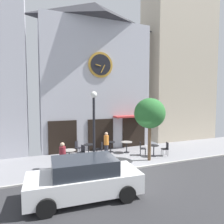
# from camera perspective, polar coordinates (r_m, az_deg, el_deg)

# --- Properties ---
(ground_plane) EXTENTS (27.47, 10.92, 0.13)m
(ground_plane) POSITION_cam_1_polar(r_m,az_deg,el_deg) (10.69, 8.47, -17.38)
(ground_plane) COLOR gray
(clock_building) EXTENTS (8.37, 3.84, 11.28)m
(clock_building) POSITION_cam_1_polar(r_m,az_deg,el_deg) (16.10, -4.80, 10.85)
(clock_building) COLOR #B2B2BC
(clock_building) RESTS_ON ground_plane
(neighbor_building_right) EXTENTS (6.58, 3.23, 13.44)m
(neighbor_building_right) POSITION_cam_1_polar(r_m,az_deg,el_deg) (20.62, 18.44, 11.78)
(neighbor_building_right) COLOR beige
(neighbor_building_right) RESTS_ON ground_plane
(street_lamp) EXTENTS (0.36, 0.36, 4.24)m
(street_lamp) POSITION_cam_1_polar(r_m,az_deg,el_deg) (11.11, -5.20, -4.88)
(street_lamp) COLOR black
(street_lamp) RESTS_ON ground_plane
(street_tree) EXTENTS (1.96, 1.77, 3.87)m
(street_tree) POSITION_cam_1_polar(r_m,az_deg,el_deg) (12.42, 10.77, -0.45)
(street_tree) COLOR brown
(street_tree) RESTS_ON ground_plane
(cafe_table_leftmost) EXTENTS (0.78, 0.78, 0.76)m
(cafe_table_leftmost) POSITION_cam_1_polar(r_m,az_deg,el_deg) (12.43, -12.14, -11.49)
(cafe_table_leftmost) COLOR black
(cafe_table_leftmost) RESTS_ON ground_plane
(cafe_table_near_curb) EXTENTS (0.70, 0.70, 0.73)m
(cafe_table_near_curb) POSITION_cam_1_polar(r_m,az_deg,el_deg) (13.84, -6.70, -10.04)
(cafe_table_near_curb) COLOR black
(cafe_table_near_curb) RESTS_ON ground_plane
(cafe_table_rightmost) EXTENTS (0.62, 0.62, 0.73)m
(cafe_table_rightmost) POSITION_cam_1_polar(r_m,az_deg,el_deg) (14.45, -0.37, -9.52)
(cafe_table_rightmost) COLOR black
(cafe_table_rightmost) RESTS_ON ground_plane
(cafe_table_center_right) EXTENTS (0.78, 0.78, 0.77)m
(cafe_table_center_right) POSITION_cam_1_polar(r_m,az_deg,el_deg) (14.32, 4.23, -9.28)
(cafe_table_center_right) COLOR black
(cafe_table_center_right) RESTS_ON ground_plane
(cafe_table_near_door) EXTENTS (0.65, 0.65, 0.74)m
(cafe_table_near_door) POSITION_cam_1_polar(r_m,az_deg,el_deg) (13.73, 11.88, -10.26)
(cafe_table_near_door) COLOR black
(cafe_table_near_door) RESTS_ON ground_plane
(cafe_chair_right_end) EXTENTS (0.54, 0.54, 0.90)m
(cafe_chair_right_end) POSITION_cam_1_polar(r_m,az_deg,el_deg) (13.56, -3.34, -10.23)
(cafe_chair_right_end) COLOR black
(cafe_chair_right_end) RESTS_ON ground_plane
(cafe_chair_facing_street) EXTENTS (0.50, 0.50, 0.90)m
(cafe_chair_facing_street) POSITION_cam_1_polar(r_m,az_deg,el_deg) (14.04, 15.17, -9.87)
(cafe_chair_facing_street) COLOR black
(cafe_chair_facing_street) RESTS_ON ground_plane
(cafe_chair_left_end) EXTENTS (0.57, 0.57, 0.90)m
(cafe_chair_left_end) POSITION_cam_1_polar(r_m,az_deg,el_deg) (11.65, -13.48, -12.74)
(cafe_chair_left_end) COLOR black
(cafe_chair_left_end) RESTS_ON ground_plane
(cafe_chair_corner) EXTENTS (0.53, 0.53, 0.90)m
(cafe_chair_corner) POSITION_cam_1_polar(r_m,az_deg,el_deg) (13.84, 8.50, -9.98)
(cafe_chair_corner) COLOR black
(cafe_chair_corner) RESTS_ON ground_plane
(cafe_chair_near_tree) EXTENTS (0.52, 0.52, 0.90)m
(cafe_chair_near_tree) POSITION_cam_1_polar(r_m,az_deg,el_deg) (12.87, -8.66, -11.06)
(cafe_chair_near_tree) COLOR black
(cafe_chair_near_tree) RESTS_ON ground_plane
(cafe_chair_facing_wall) EXTENTS (0.56, 0.56, 0.90)m
(cafe_chair_facing_wall) POSITION_cam_1_polar(r_m,az_deg,el_deg) (14.10, -9.85, -9.73)
(cafe_chair_facing_wall) COLOR black
(cafe_chair_facing_wall) RESTS_ON ground_plane
(pedestrian_maroon) EXTENTS (0.45, 0.45, 1.67)m
(pedestrian_maroon) POSITION_cam_1_polar(r_m,az_deg,el_deg) (10.47, -13.97, -12.77)
(pedestrian_maroon) COLOR #2D2D38
(pedestrian_maroon) RESTS_ON ground_plane
(pedestrian_orange) EXTENTS (0.43, 0.43, 1.67)m
(pedestrian_orange) POSITION_cam_1_polar(r_m,az_deg,el_deg) (13.05, -1.65, -9.29)
(pedestrian_orange) COLOR #2D2D38
(pedestrian_orange) RESTS_ON ground_plane
(parked_car_white) EXTENTS (4.39, 2.19, 1.55)m
(parked_car_white) POSITION_cam_1_polar(r_m,az_deg,el_deg) (8.20, -7.93, -18.29)
(parked_car_white) COLOR white
(parked_car_white) RESTS_ON ground_plane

